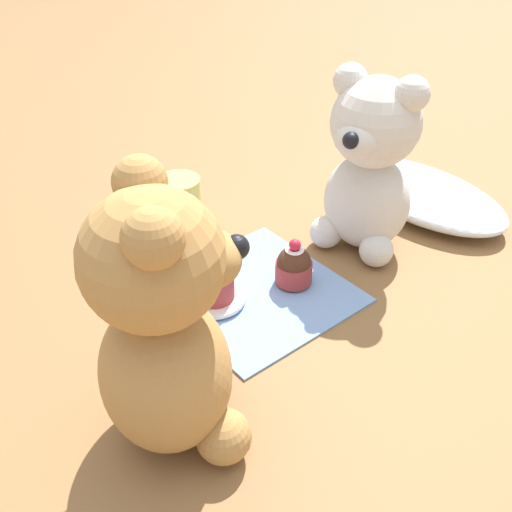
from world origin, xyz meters
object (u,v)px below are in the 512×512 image
(cupcake_near_cream_bear, at_px, (294,266))
(saucer_plate, at_px, (214,298))
(cupcake_near_tan_bear, at_px, (213,280))
(teddy_bear_cream, at_px, (370,165))
(teddy_bear_tan, at_px, (165,328))
(juice_glass, at_px, (180,207))

(cupcake_near_cream_bear, height_order, saucer_plate, cupcake_near_cream_bear)
(cupcake_near_tan_bear, bearing_deg, teddy_bear_cream, 84.02)
(teddy_bear_cream, xyz_separation_m, saucer_plate, (-0.02, -0.23, -0.11))
(teddy_bear_cream, xyz_separation_m, teddy_bear_tan, (0.10, -0.37, 0.01))
(teddy_bear_cream, bearing_deg, juice_glass, -150.33)
(teddy_bear_cream, bearing_deg, cupcake_near_tan_bear, -110.92)
(saucer_plate, distance_m, juice_glass, 0.17)
(teddy_bear_cream, xyz_separation_m, juice_glass, (-0.18, -0.18, -0.08))
(cupcake_near_cream_bear, bearing_deg, cupcake_near_tan_bear, -108.56)
(cupcake_near_cream_bear, distance_m, saucer_plate, 0.11)
(teddy_bear_tan, xyz_separation_m, cupcake_near_tan_bear, (-0.13, 0.14, -0.09))
(teddy_bear_tan, xyz_separation_m, saucer_plate, (-0.13, 0.14, -0.12))
(cupcake_near_cream_bear, bearing_deg, teddy_bear_cream, 93.74)
(saucer_plate, bearing_deg, cupcake_near_tan_bear, 180.00)
(cupcake_near_cream_bear, height_order, cupcake_near_tan_bear, cupcake_near_tan_bear)
(teddy_bear_tan, relative_size, cupcake_near_tan_bear, 4.02)
(cupcake_near_cream_bear, bearing_deg, saucer_plate, -108.56)
(teddy_bear_cream, relative_size, cupcake_near_tan_bear, 3.67)
(cupcake_near_tan_bear, bearing_deg, juice_glass, 159.78)
(saucer_plate, relative_size, cupcake_near_tan_bear, 1.15)
(teddy_bear_cream, height_order, cupcake_near_cream_bear, teddy_bear_cream)
(teddy_bear_cream, bearing_deg, teddy_bear_tan, -89.56)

